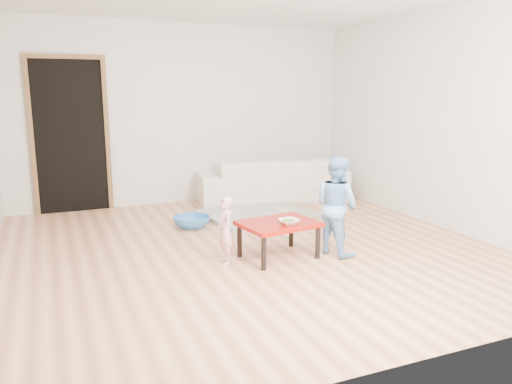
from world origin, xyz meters
TOP-DOWN VIEW (x-y plane):
  - floor at (0.00, 0.00)m, footprint 5.00×5.00m
  - back_wall at (0.00, 2.50)m, footprint 5.00×0.02m
  - right_wall at (2.50, 0.00)m, footprint 0.02×5.00m
  - doorway at (-1.60, 2.48)m, footprint 1.02×0.08m
  - sofa at (1.20, 2.05)m, footprint 2.33×1.16m
  - cushion at (0.91, 1.87)m, footprint 0.42×0.38m
  - red_table at (0.16, -0.39)m, footprint 0.82×0.66m
  - bowl at (0.22, -0.50)m, footprint 0.20×0.20m
  - broccoli at (0.22, -0.50)m, footprint 0.12×0.12m
  - child_pink at (-0.38, -0.34)m, footprint 0.17×0.25m
  - child_blue at (0.76, -0.49)m, footprint 0.51×0.58m
  - basin at (-0.34, 1.03)m, footprint 0.44×0.44m
  - blanket at (0.61, 1.18)m, footprint 1.50×1.31m

SIDE VIEW (x-z plane):
  - floor at x=0.00m, z-range -0.01..0.01m
  - blanket at x=0.61m, z-range 0.00..0.07m
  - basin at x=-0.34m, z-range 0.00..0.14m
  - red_table at x=0.16m, z-range 0.00..0.37m
  - sofa at x=1.20m, z-range 0.00..0.65m
  - child_pink at x=-0.38m, z-range 0.00..0.66m
  - bowl at x=0.22m, z-range 0.37..0.42m
  - broccoli at x=0.22m, z-range 0.37..0.43m
  - cushion at x=0.91m, z-range 0.43..0.54m
  - child_blue at x=0.76m, z-range 0.00..1.01m
  - doorway at x=-1.60m, z-range -0.03..2.08m
  - back_wall at x=0.00m, z-range 0.00..2.60m
  - right_wall at x=2.50m, z-range 0.00..2.60m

